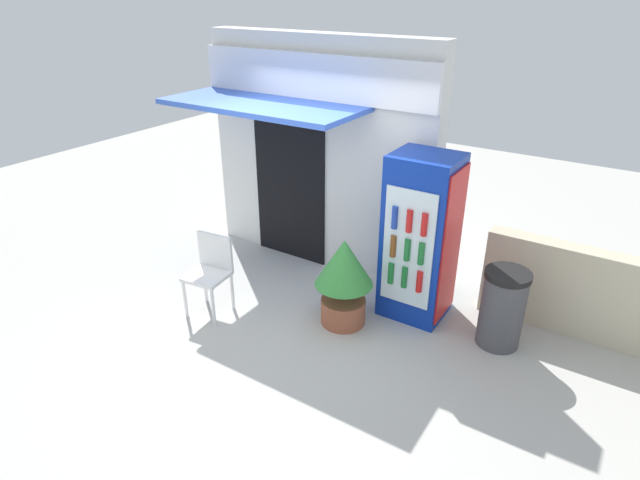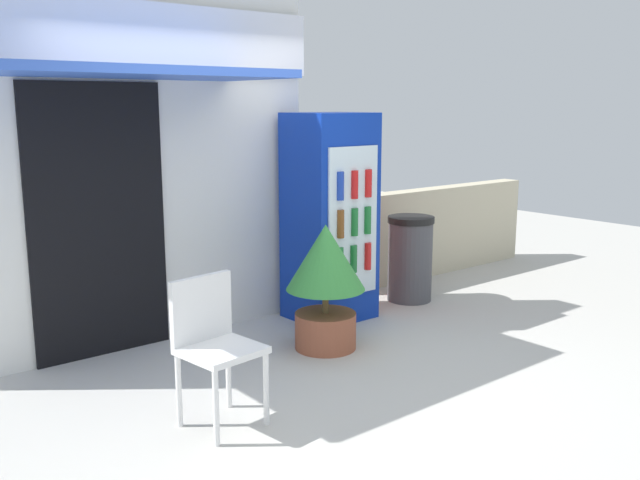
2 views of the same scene
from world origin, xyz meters
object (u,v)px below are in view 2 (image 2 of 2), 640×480
object	(u,v)px
potted_plant_near_shop	(326,276)
plastic_chair	(213,338)
drink_cooler	(331,217)
trash_bin	(410,258)

from	to	relation	value
potted_plant_near_shop	plastic_chair	bearing A→B (deg)	-156.93
drink_cooler	potted_plant_near_shop	distance (m)	0.91
trash_bin	potted_plant_near_shop	bearing A→B (deg)	-160.47
plastic_chair	potted_plant_near_shop	bearing A→B (deg)	23.07
drink_cooler	plastic_chair	bearing A→B (deg)	-148.31
plastic_chair	drink_cooler	bearing A→B (deg)	31.69
potted_plant_near_shop	trash_bin	size ratio (longest dim) A/B	1.20
plastic_chair	trash_bin	bearing A→B (deg)	21.22
plastic_chair	trash_bin	distance (m)	3.12
potted_plant_near_shop	trash_bin	bearing A→B (deg)	19.53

